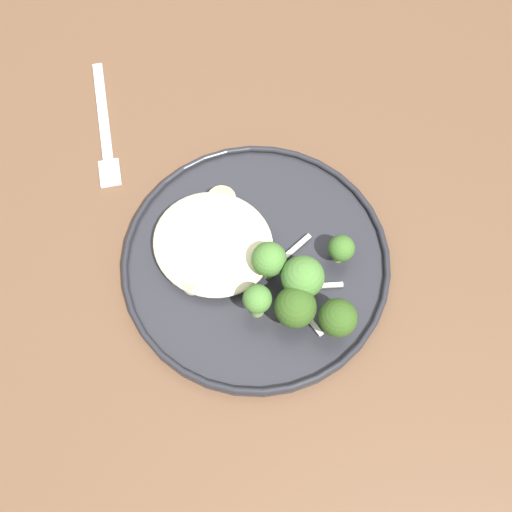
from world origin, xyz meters
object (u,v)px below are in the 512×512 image
(seared_scallop_front_small, at_px, (180,251))
(broccoli_floret_beside_noodles, at_px, (257,300))
(broccoli_floret_rear_charred, at_px, (338,318))
(broccoli_floret_left_leaning, at_px, (295,308))
(dinner_plate, at_px, (256,260))
(seared_scallop_left_edge, at_px, (222,200))
(broccoli_floret_near_rim, at_px, (341,249))
(seared_scallop_half_hidden, at_px, (210,257))
(dinner_fork, at_px, (105,127))
(broccoli_floret_small_sprig, at_px, (269,260))
(broccoli_floret_split_head, at_px, (303,278))
(seared_scallop_rear_pale, at_px, (237,235))
(seared_scallop_center_golden, at_px, (192,282))

(seared_scallop_front_small, distance_m, broccoli_floret_beside_noodles, 0.11)
(broccoli_floret_rear_charred, relative_size, broccoli_floret_left_leaning, 1.01)
(dinner_plate, relative_size, seared_scallop_left_edge, 9.09)
(broccoli_floret_near_rim, bearing_deg, broccoli_floret_beside_noodles, -114.81)
(dinner_plate, relative_size, broccoli_floret_beside_noodles, 5.52)
(dinner_plate, xyz_separation_m, seared_scallop_left_edge, (-0.07, 0.04, 0.01))
(seared_scallop_half_hidden, bearing_deg, dinner_fork, 157.80)
(broccoli_floret_small_sprig, bearing_deg, dinner_plate, 161.20)
(seared_scallop_front_small, xyz_separation_m, broccoli_floret_small_sprig, (0.09, 0.03, 0.02))
(seared_scallop_left_edge, xyz_separation_m, broccoli_floret_near_rim, (0.14, 0.01, 0.01))
(broccoli_floret_left_leaning, distance_m, broccoli_floret_small_sprig, 0.06)
(broccoli_floret_rear_charred, distance_m, broccoli_floret_split_head, 0.05)
(seared_scallop_rear_pale, height_order, dinner_fork, seared_scallop_rear_pale)
(dinner_plate, bearing_deg, broccoli_floret_left_leaning, -28.50)
(seared_scallop_half_hidden, xyz_separation_m, seared_scallop_center_golden, (0.00, -0.03, 0.00))
(seared_scallop_left_edge, bearing_deg, broccoli_floret_beside_noodles, -41.58)
(seared_scallop_left_edge, xyz_separation_m, seared_scallop_rear_pale, (0.04, -0.03, -0.00))
(seared_scallop_center_golden, distance_m, broccoli_floret_left_leaning, 0.11)
(seared_scallop_left_edge, distance_m, broccoli_floret_rear_charred, 0.19)
(seared_scallop_left_edge, distance_m, broccoli_floret_split_head, 0.14)
(seared_scallop_half_hidden, bearing_deg, broccoli_floret_small_sprig, 18.48)
(dinner_plate, relative_size, seared_scallop_half_hidden, 9.42)
(seared_scallop_front_small, height_order, broccoli_floret_beside_noodles, broccoli_floret_beside_noodles)
(broccoli_floret_beside_noodles, xyz_separation_m, broccoli_floret_small_sprig, (-0.01, 0.04, 0.00))
(seared_scallop_rear_pale, xyz_separation_m, broccoli_floret_split_head, (0.09, -0.02, 0.03))
(seared_scallop_front_small, bearing_deg, dinner_fork, 151.86)
(seared_scallop_rear_pale, bearing_deg, broccoli_floret_near_rim, 19.21)
(broccoli_floret_rear_charred, bearing_deg, broccoli_floret_split_head, 159.13)
(seared_scallop_rear_pale, bearing_deg, seared_scallop_half_hidden, -106.28)
(dinner_plate, distance_m, seared_scallop_front_small, 0.08)
(broccoli_floret_near_rim, bearing_deg, dinner_plate, -147.88)
(broccoli_floret_left_leaning, height_order, broccoli_floret_beside_noodles, broccoli_floret_left_leaning)
(seared_scallop_left_edge, bearing_deg, broccoli_floret_left_leaning, -28.97)
(broccoli_floret_left_leaning, height_order, broccoli_floret_near_rim, broccoli_floret_left_leaning)
(seared_scallop_half_hidden, distance_m, seared_scallop_left_edge, 0.07)
(seared_scallop_half_hidden, relative_size, seared_scallop_left_edge, 0.97)
(seared_scallop_left_edge, xyz_separation_m, seared_scallop_center_golden, (0.03, -0.10, 0.00))
(broccoli_floret_small_sprig, relative_size, broccoli_floret_split_head, 0.93)
(seared_scallop_rear_pale, bearing_deg, seared_scallop_center_golden, -98.64)
(seared_scallop_front_small, relative_size, broccoli_floret_left_leaning, 0.46)
(dinner_plate, bearing_deg, seared_scallop_front_small, -153.10)
(dinner_plate, bearing_deg, broccoli_floret_rear_charred, -13.19)
(broccoli_floret_split_head, distance_m, broccoli_floret_near_rim, 0.06)
(broccoli_floret_split_head, bearing_deg, broccoli_floret_small_sprig, -179.60)
(broccoli_floret_beside_noodles, relative_size, broccoli_floret_near_rim, 1.31)
(seared_scallop_half_hidden, relative_size, seared_scallop_front_small, 1.22)
(seared_scallop_rear_pale, bearing_deg, seared_scallop_front_small, -131.70)
(seared_scallop_center_golden, height_order, broccoli_floret_left_leaning, broccoli_floret_left_leaning)
(seared_scallop_center_golden, xyz_separation_m, seared_scallop_rear_pale, (0.01, 0.07, -0.00))
(broccoli_floret_beside_noodles, bearing_deg, broccoli_floret_rear_charred, 17.37)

